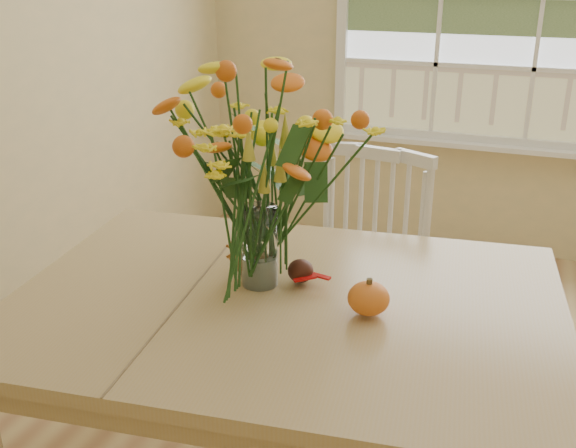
% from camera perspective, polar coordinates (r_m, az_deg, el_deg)
% --- Properties ---
extents(wall_back, '(4.00, 0.02, 2.70)m').
position_cam_1_polar(wall_back, '(4.16, 20.49, 14.98)').
color(wall_back, beige).
rests_on(wall_back, floor).
extents(dining_table, '(1.67, 1.28, 0.84)m').
position_cam_1_polar(dining_table, '(1.98, -0.20, -8.62)').
color(dining_table, tan).
rests_on(dining_table, floor).
extents(windsor_chair, '(0.54, 0.52, 1.03)m').
position_cam_1_polar(windsor_chair, '(2.74, 6.37, -3.76)').
color(windsor_chair, white).
rests_on(windsor_chair, floor).
extents(flower_vase, '(0.51, 0.51, 0.60)m').
position_cam_1_polar(flower_vase, '(1.88, -2.55, 4.84)').
color(flower_vase, white).
rests_on(flower_vase, dining_table).
extents(pumpkin, '(0.12, 0.12, 0.09)m').
position_cam_1_polar(pumpkin, '(1.84, 6.83, -6.41)').
color(pumpkin, orange).
rests_on(pumpkin, dining_table).
extents(turkey_figurine, '(0.11, 0.10, 0.12)m').
position_cam_1_polar(turkey_figurine, '(2.04, -3.34, -3.32)').
color(turkey_figurine, '#CCB78C').
rests_on(turkey_figurine, dining_table).
extents(dark_gourd, '(0.13, 0.08, 0.07)m').
position_cam_1_polar(dark_gourd, '(2.01, 1.07, -4.08)').
color(dark_gourd, '#38160F').
rests_on(dark_gourd, dining_table).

